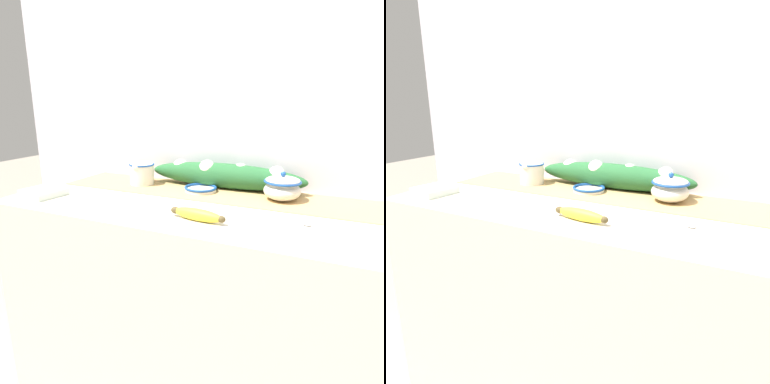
# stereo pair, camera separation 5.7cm
# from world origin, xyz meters

# --- Properties ---
(countertop) EXTENTS (1.45, 0.60, 0.89)m
(countertop) POSITION_xyz_m (0.00, 0.00, 0.44)
(countertop) COLOR beige
(countertop) RESTS_ON ground_plane
(back_wall) EXTENTS (2.25, 0.04, 2.40)m
(back_wall) POSITION_xyz_m (0.00, 0.32, 1.20)
(back_wall) COLOR silver
(back_wall) RESTS_ON ground_plane
(table_runner) EXTENTS (1.34, 0.27, 0.00)m
(table_runner) POSITION_xyz_m (0.00, 0.15, 0.89)
(table_runner) COLOR tan
(table_runner) RESTS_ON countertop
(cream_pitcher) EXTENTS (0.11, 0.13, 0.09)m
(cream_pitcher) POSITION_xyz_m (-0.35, 0.16, 0.94)
(cream_pitcher) COLOR white
(cream_pitcher) RESTS_ON countertop
(sugar_bowl) EXTENTS (0.14, 0.14, 0.11)m
(sugar_bowl) POSITION_xyz_m (0.25, 0.15, 0.94)
(sugar_bowl) COLOR white
(sugar_bowl) RESTS_ON countertop
(small_dish) EXTENTS (0.13, 0.13, 0.02)m
(small_dish) POSITION_xyz_m (-0.07, 0.15, 0.90)
(small_dish) COLOR white
(small_dish) RESTS_ON countertop
(banana) EXTENTS (0.20, 0.06, 0.04)m
(banana) POSITION_xyz_m (0.05, -0.17, 0.91)
(banana) COLOR yellow
(banana) RESTS_ON countertop
(spoon) EXTENTS (0.16, 0.10, 0.01)m
(spoon) POSITION_xyz_m (0.35, -0.06, 0.89)
(spoon) COLOR silver
(spoon) RESTS_ON countertop
(napkin_stack) EXTENTS (0.15, 0.15, 0.03)m
(napkin_stack) POSITION_xyz_m (-0.60, -0.16, 0.90)
(napkin_stack) COLOR silver
(napkin_stack) RESTS_ON countertop
(poinsettia_garland) EXTENTS (0.67, 0.11, 0.12)m
(poinsettia_garland) POSITION_xyz_m (-0.00, 0.24, 0.94)
(poinsettia_garland) COLOR #235B2D
(poinsettia_garland) RESTS_ON countertop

